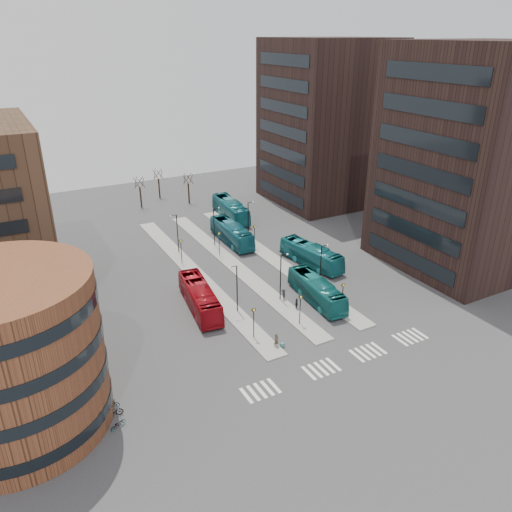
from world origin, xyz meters
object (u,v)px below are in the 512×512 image
teal_bus_d (231,209)px  teal_bus_b (232,233)px  suitcase (282,345)px  teal_bus_a (317,290)px  bicycle_near (118,424)px  commuter_a (203,316)px  commuter_b (297,304)px  red_bus (200,297)px  bicycle_mid (113,411)px  commuter_c (283,295)px  bicycle_far (110,404)px  teal_bus_c (311,255)px  traveller (276,340)px

teal_bus_d → teal_bus_b: bearing=-109.8°
suitcase → teal_bus_d: 41.20m
teal_bus_a → bicycle_near: (-27.49, -10.14, -1.10)m
commuter_a → teal_bus_a: bearing=-164.1°
suitcase → bicycle_near: (-18.52, -3.53, 0.15)m
teal_bus_d → commuter_b: size_ratio=8.24×
teal_bus_a → teal_bus_d: (3.88, 32.51, 0.21)m
red_bus → bicycle_mid: (-13.95, -13.65, -1.06)m
teal_bus_d → commuter_c: size_ratio=8.24×
commuter_b → bicycle_far: bearing=125.2°
teal_bus_c → commuter_a: (-19.93, -7.10, -0.78)m
teal_bus_b → commuter_c: teal_bus_b is taller
suitcase → red_bus: 12.70m
bicycle_near → bicycle_mid: bearing=-24.6°
suitcase → bicycle_near: 18.85m
teal_bus_c → teal_bus_d: bearing=85.0°
red_bus → commuter_a: (-0.93, -3.05, -0.82)m
teal_bus_b → commuter_c: (-2.59, -20.11, -0.86)m
teal_bus_a → teal_bus_c: (5.47, 9.21, 0.05)m
traveller → commuter_a: bearing=104.4°
commuter_b → bicycle_near: size_ratio=0.98×
teal_bus_c → commuter_a: size_ratio=7.21×
bicycle_near → teal_bus_d: bearing=-60.9°
teal_bus_c → red_bus: bearing=-176.8°
teal_bus_b → traveller: (-8.62, -28.53, -0.77)m
teal_bus_a → commuter_c: bearing=153.0°
teal_bus_c → bicycle_near: (-32.95, -19.35, -1.15)m
teal_bus_c → bicycle_mid: (-32.95, -17.70, -1.02)m
traveller → bicycle_mid: size_ratio=0.93×
teal_bus_b → bicycle_far: size_ratio=6.69×
teal_bus_a → bicycle_mid: 28.79m
teal_bus_b → teal_bus_d: teal_bus_d is taller
commuter_b → teal_bus_d: bearing=7.4°
teal_bus_d → bicycle_near: size_ratio=8.07×
bicycle_near → traveller: bearing=-102.4°
teal_bus_a → commuter_b: bearing=-165.1°
commuter_c → commuter_a: bearing=-79.9°
commuter_b → teal_bus_c: bearing=-22.1°
suitcase → teal_bus_a: size_ratio=0.05×
teal_bus_d → teal_bus_c: bearing=-80.9°
red_bus → bicycle_far: (-13.95, -12.49, -1.14)m
bicycle_near → teal_bus_a: bearing=-94.3°
red_bus → traveller: (4.00, -11.43, -0.76)m
bicycle_near → bicycle_far: size_ratio=0.89×
teal_bus_d → commuter_c: 31.27m
suitcase → teal_bus_c: 21.46m
teal_bus_a → teal_bus_d: 32.74m
traveller → commuter_b: (6.21, 5.66, -0.08)m
red_bus → bicycle_far: red_bus is taller
teal_bus_b → commuter_b: 23.01m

